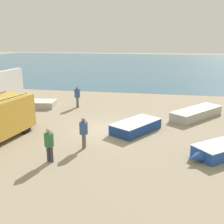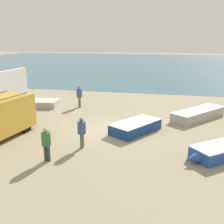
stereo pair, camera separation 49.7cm
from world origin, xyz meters
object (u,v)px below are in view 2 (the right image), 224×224
fishing_rowboat_0 (200,113)px  fishing_rowboat_2 (222,151)px  fisherman_1 (82,130)px  fisherman_2 (46,141)px  fishing_rowboat_3 (34,103)px  fishing_rowboat_1 (137,126)px  fisherman_0 (79,95)px

fishing_rowboat_0 → fishing_rowboat_2: size_ratio=1.33×
fisherman_1 → fishing_rowboat_0: bearing=48.3°
fisherman_1 → fisherman_2: 2.11m
fisherman_1 → fishing_rowboat_3: bearing=133.5°
fishing_rowboat_1 → fisherman_1: (-2.45, -3.19, 0.65)m
fishing_rowboat_3 → fisherman_0: fisherman_0 is taller
fishing_rowboat_1 → fishing_rowboat_2: (4.45, -2.73, -0.02)m
fishing_rowboat_1 → fisherman_2: bearing=177.0°
fishing_rowboat_0 → fisherman_2: 11.69m
fishing_rowboat_1 → fishing_rowboat_2: bearing=-89.5°
fisherman_2 → fishing_rowboat_1: bearing=146.6°
fishing_rowboat_3 → fisherman_2: fisherman_2 is taller
fishing_rowboat_3 → fishing_rowboat_0: bearing=169.8°
fishing_rowboat_0 → fisherman_0: 9.61m
fishing_rowboat_1 → fisherman_1: fisherman_1 is taller
fisherman_0 → fisherman_1: fisherman_0 is taller
fishing_rowboat_3 → fishing_rowboat_2: bearing=144.7°
fishing_rowboat_2 → fishing_rowboat_0: bearing=-126.0°
fishing_rowboat_1 → fisherman_0: 7.39m
fishing_rowboat_0 → fisherman_0: (-9.52, 1.06, 0.72)m
fishing_rowboat_2 → fisherman_0: bearing=-77.0°
fishing_rowboat_0 → fishing_rowboat_1: 5.61m
fishing_rowboat_1 → fishing_rowboat_2: fishing_rowboat_1 is taller
fishing_rowboat_3 → fisherman_2: (5.83, -9.34, 0.70)m
fishing_rowboat_0 → fisherman_2: bearing=178.4°
fishing_rowboat_0 → fishing_rowboat_3: (-13.41, 0.46, -0.05)m
fishing_rowboat_2 → fishing_rowboat_1: bearing=-70.9°
fisherman_1 → fisherman_2: bearing=-119.5°
fishing_rowboat_3 → fisherman_0: bearing=-179.5°
fishing_rowboat_0 → fisherman_0: fisherman_0 is taller
fishing_rowboat_0 → fishing_rowboat_2: (0.39, -6.59, -0.02)m
fishing_rowboat_0 → fisherman_2: (-7.58, -8.88, 0.64)m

